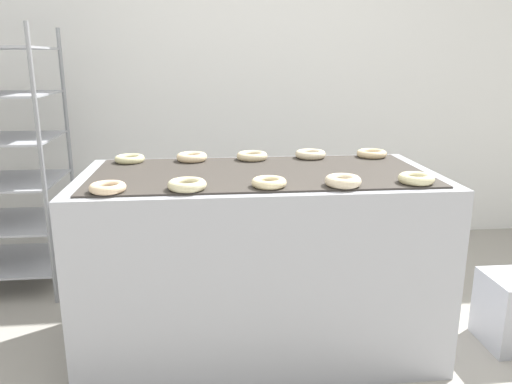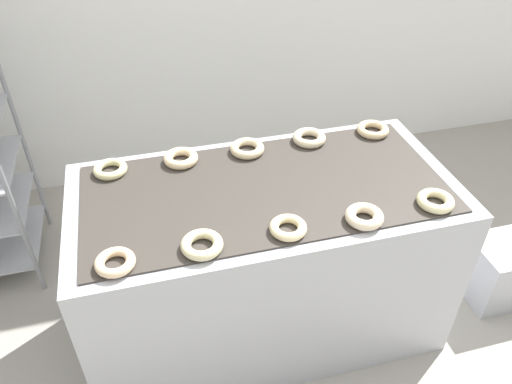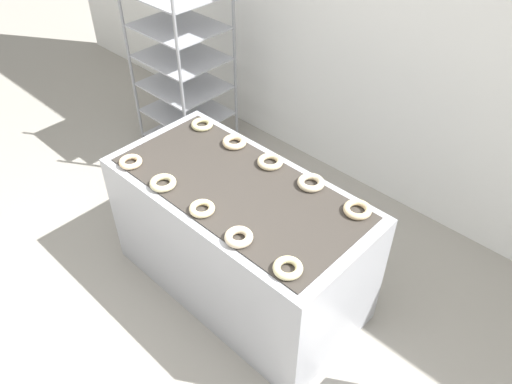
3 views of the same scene
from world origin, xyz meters
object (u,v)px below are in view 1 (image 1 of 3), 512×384
donut_near_right (343,181)px  donut_far_left (192,157)px  fryer_machine (259,260)px  donut_near_left (187,185)px  donut_far_center (252,156)px  donut_near_rightmost (416,179)px  donut_far_rightmost (372,154)px  donut_near_leftmost (108,188)px  donut_near_center (269,182)px  donut_far_leftmost (130,159)px  donut_far_right (310,154)px

donut_near_right → donut_far_left: donut_near_right is taller
fryer_machine → donut_near_left: bearing=-137.6°
donut_far_left → donut_far_center: donut_far_left is taller
donut_near_left → donut_far_center: bearing=61.6°
fryer_machine → donut_near_rightmost: bearing=-24.2°
donut_far_left → donut_far_rightmost: bearing=0.7°
donut_near_leftmost → donut_near_center: 0.62m
donut_near_rightmost → donut_far_rightmost: bearing=89.9°
donut_near_rightmost → fryer_machine: bearing=155.8°
donut_near_leftmost → donut_far_center: bearing=43.5°
donut_far_left → donut_far_rightmost: 0.91m
donut_far_leftmost → donut_near_right: bearing=-31.8°
donut_far_right → fryer_machine: bearing=-134.9°
donut_near_left → donut_near_center: 0.32m
donut_near_center → donut_far_center: bearing=91.6°
donut_far_right → donut_near_right: bearing=-89.0°
donut_far_leftmost → donut_far_rightmost: 1.21m
donut_far_leftmost → donut_far_center: donut_far_center is taller
donut_near_leftmost → donut_far_rightmost: bearing=25.4°
donut_near_rightmost → donut_near_leftmost: bearing=-179.2°
donut_far_left → donut_far_rightmost: donut_far_left is taller
fryer_machine → donut_near_leftmost: (-0.61, -0.29, 0.44)m
donut_far_leftmost → donut_far_center: size_ratio=0.93×
donut_near_right → donut_far_left: 0.83m
donut_near_left → donut_far_center: 0.64m
fryer_machine → donut_near_center: 0.52m
fryer_machine → donut_far_center: donut_far_center is taller
donut_near_leftmost → donut_near_right: donut_near_right is taller
fryer_machine → donut_far_left: donut_far_left is taller
donut_near_center → donut_near_rightmost: (0.60, 0.00, 0.00)m
donut_near_rightmost → donut_far_center: size_ratio=0.94×
donut_far_right → donut_far_rightmost: 0.32m
donut_far_rightmost → donut_far_center: bearing=-179.2°
donut_far_center → donut_far_right: (0.30, 0.01, 0.00)m
donut_near_left → donut_far_rightmost: size_ratio=0.99×
donut_far_rightmost → donut_far_left: bearing=-179.3°
donut_near_leftmost → donut_far_center: 0.83m
donut_near_leftmost → donut_near_rightmost: size_ratio=0.96×
donut_near_rightmost → donut_far_rightmost: size_ratio=0.95×
fryer_machine → donut_far_left: bearing=138.0°
donut_near_rightmost → donut_far_center: (-0.62, 0.55, -0.00)m
donut_near_center → donut_far_leftmost: same height
donut_near_leftmost → donut_far_left: size_ratio=0.92×
fryer_machine → donut_far_left: size_ratio=10.59×
donut_far_right → donut_near_left: bearing=-136.3°
donut_near_right → donut_far_leftmost: size_ratio=1.01×
donut_near_right → donut_far_rightmost: 0.65m
donut_near_leftmost → donut_near_right: (0.91, 0.00, 0.00)m
donut_near_left → donut_far_leftmost: size_ratio=1.05×
fryer_machine → donut_far_leftmost: (-0.61, 0.27, 0.44)m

